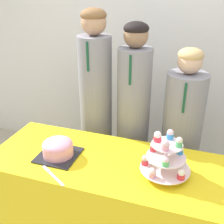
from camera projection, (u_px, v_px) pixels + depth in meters
wall_back at (160, 36)px, 2.67m from camera, size 9.00×0.06×2.70m
table at (119, 207)px, 2.00m from camera, size 1.77×0.64×0.75m
round_cake at (58, 148)px, 1.89m from camera, size 0.27×0.27×0.13m
cake_knife at (50, 172)px, 1.75m from camera, size 0.22×0.14×0.01m
cupcake_stand at (166, 156)px, 1.68m from camera, size 0.31×0.31×0.28m
student_0 at (96, 113)px, 2.39m from camera, size 0.27×0.27×1.66m
student_1 at (133, 123)px, 2.32m from camera, size 0.27×0.27×1.58m
student_2 at (180, 141)px, 2.25m from camera, size 0.31×0.31×1.42m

